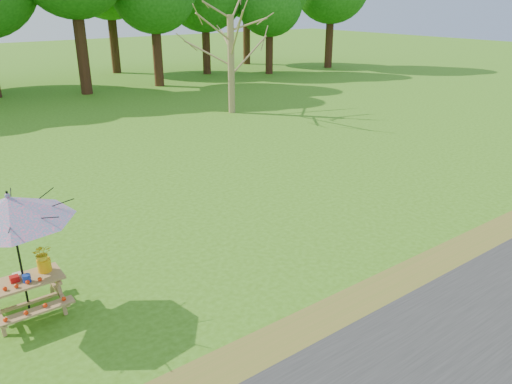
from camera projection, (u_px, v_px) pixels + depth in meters
ground at (164, 283)px, 9.41m from camera, size 120.00×120.00×0.00m
drygrass_strip at (253, 364)px, 7.33m from camera, size 120.00×1.20×0.01m
picnic_table at (27, 298)px, 8.39m from camera, size 1.20×1.32×0.67m
patio_umbrella at (10, 209)px, 7.80m from camera, size 2.33×2.33×2.25m
produce_bins at (20, 278)px, 8.22m from camera, size 0.30×0.38×0.13m
tomatoes_row at (16, 286)px, 8.03m from camera, size 0.77×0.13×0.07m
flower_bucket at (43, 257)px, 8.44m from camera, size 0.34×0.30×0.51m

